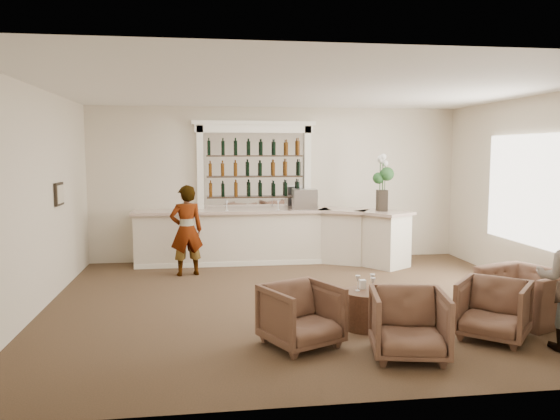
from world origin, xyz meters
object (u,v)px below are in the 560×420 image
at_px(flower_vase, 382,179).
at_px(armchair_left, 301,315).
at_px(bar_counter, 273,237).
at_px(espresso_machine, 305,199).
at_px(sommelier, 186,230).
at_px(armchair_far, 527,295).
at_px(armchair_center, 409,324).
at_px(armchair_right, 493,310).
at_px(cocktail_table, 367,309).

bearing_deg(flower_vase, armchair_left, -119.34).
height_order(bar_counter, espresso_machine, espresso_machine).
height_order(sommelier, armchair_far, sommelier).
distance_m(armchair_left, flower_vase, 5.21).
bearing_deg(armchair_center, armchair_far, 38.81).
xyz_separation_m(armchair_right, armchair_far, (0.88, 0.66, -0.02)).
bearing_deg(armchair_left, armchair_center, -50.09).
bearing_deg(espresso_machine, cocktail_table, -87.45).
relative_size(cocktail_table, sommelier, 0.37).
bearing_deg(cocktail_table, armchair_far, 0.37).
relative_size(bar_counter, armchair_far, 5.19).
bearing_deg(armchair_right, espresso_machine, 147.95).
height_order(sommelier, espresso_machine, sommelier).
bearing_deg(sommelier, bar_counter, -167.28).
distance_m(cocktail_table, armchair_center, 1.11).
xyz_separation_m(armchair_left, armchair_far, (3.32, 0.58, -0.02)).
bearing_deg(armchair_right, flower_vase, 131.10).
bearing_deg(flower_vase, cocktail_table, -111.04).
bearing_deg(armchair_far, armchair_left, -103.18).
relative_size(bar_counter, armchair_center, 6.66).
xyz_separation_m(armchair_left, espresso_machine, (0.95, 4.90, 0.97)).
bearing_deg(armchair_right, cocktail_table, -162.81).
bearing_deg(armchair_center, espresso_machine, 103.88).
bearing_deg(flower_vase, bar_counter, 165.79).
distance_m(bar_counter, armchair_left, 4.93).
bearing_deg(cocktail_table, espresso_machine, 90.54).
relative_size(armchair_left, espresso_machine, 1.71).
height_order(armchair_far, flower_vase, flower_vase).
bearing_deg(espresso_machine, armchair_far, -59.27).
height_order(armchair_left, armchair_center, armchair_center).
height_order(cocktail_table, armchair_right, armchair_right).
relative_size(sommelier, armchair_left, 2.06).
xyz_separation_m(cocktail_table, flower_vase, (1.47, 3.81, 1.54)).
relative_size(armchair_center, armchair_right, 1.04).
bearing_deg(armchair_right, armchair_far, 78.32).
height_order(armchair_right, armchair_far, armchair_right).
distance_m(bar_counter, armchair_far, 5.31).
distance_m(sommelier, armchair_right, 5.73).
distance_m(sommelier, armchair_left, 4.35).
height_order(cocktail_table, flower_vase, flower_vase).
bearing_deg(flower_vase, sommelier, -175.56).
xyz_separation_m(sommelier, armchair_far, (4.80, -3.49, -0.51)).
xyz_separation_m(bar_counter, cocktail_table, (0.72, -4.36, -0.32)).
distance_m(cocktail_table, espresso_machine, 4.48).
bearing_deg(armchair_right, armchair_left, -140.75).
xyz_separation_m(armchair_right, flower_vase, (0.02, 4.46, 1.41)).
relative_size(armchair_right, espresso_machine, 1.69).
height_order(armchair_center, flower_vase, flower_vase).
height_order(armchair_left, espresso_machine, espresso_machine).
relative_size(armchair_left, armchair_right, 1.01).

